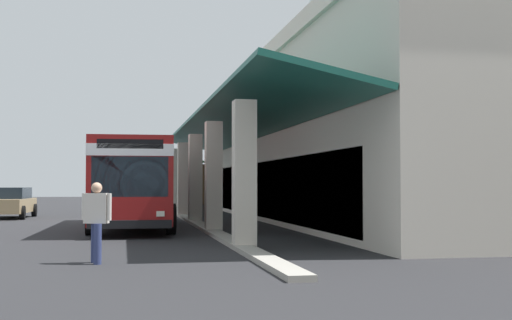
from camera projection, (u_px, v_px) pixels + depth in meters
ground at (283, 220)px, 30.62m from camera, size 120.00×120.00×0.00m
curb_strip at (194, 221)px, 28.27m from camera, size 35.15×0.50×0.12m
plaza_building at (407, 138)px, 30.27m from camera, size 29.59×16.76×7.40m
transit_bus at (133, 178)px, 25.26m from camera, size 11.28×3.06×3.34m
parked_sedan_tan at (10, 202)px, 32.20m from camera, size 4.48×2.16×1.47m
pedestrian at (96, 218)px, 13.76m from camera, size 0.49×0.61×1.66m
potted_palm at (203, 204)px, 34.12m from camera, size 1.94×1.65×2.89m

